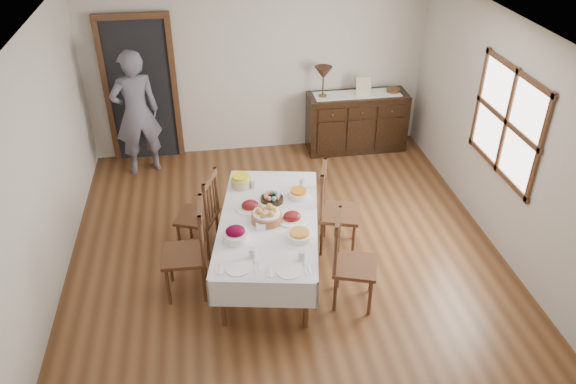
{
  "coord_description": "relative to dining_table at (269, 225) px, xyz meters",
  "views": [
    {
      "loc": [
        -0.78,
        -4.9,
        4.14
      ],
      "look_at": [
        0.0,
        0.1,
        0.95
      ],
      "focal_mm": 35.0,
      "sensor_mm": 36.0,
      "label": 1
    }
  ],
  "objects": [
    {
      "name": "ground",
      "position": [
        0.23,
        0.01,
        -0.61
      ],
      "size": [
        6.0,
        6.0,
        0.0
      ],
      "primitive_type": "plane",
      "color": "brown"
    },
    {
      "name": "room_shell",
      "position": [
        0.08,
        0.43,
        1.03
      ],
      "size": [
        5.02,
        6.02,
        2.65
      ],
      "color": "silver",
      "rests_on": "ground"
    },
    {
      "name": "dining_table",
      "position": [
        0.0,
        0.0,
        0.0
      ],
      "size": [
        1.39,
        2.19,
        0.7
      ],
      "rotation": [
        0.0,
        0.0,
        -0.18
      ],
      "color": "white",
      "rests_on": "ground"
    },
    {
      "name": "chair_left_near",
      "position": [
        -0.86,
        -0.21,
        -0.06
      ],
      "size": [
        0.47,
        0.47,
        1.09
      ],
      "rotation": [
        0.0,
        0.0,
        -1.61
      ],
      "color": "#4E2F1C",
      "rests_on": "ground"
    },
    {
      "name": "chair_left_far",
      "position": [
        -0.72,
        0.49,
        -0.09
      ],
      "size": [
        0.55,
        0.55,
        1.03
      ],
      "rotation": [
        0.0,
        0.0,
        -1.94
      ],
      "color": "#4E2F1C",
      "rests_on": "ground"
    },
    {
      "name": "chair_right_near",
      "position": [
        0.75,
        -0.62,
        -0.08
      ],
      "size": [
        0.55,
        0.55,
        1.05
      ],
      "rotation": [
        0.0,
        0.0,
        1.25
      ],
      "color": "#4E2F1C",
      "rests_on": "ground"
    },
    {
      "name": "chair_right_far",
      "position": [
        0.8,
        0.31,
        -0.07
      ],
      "size": [
        0.56,
        0.56,
        1.08
      ],
      "rotation": [
        0.0,
        0.0,
        1.27
      ],
      "color": "#4E2F1C",
      "rests_on": "ground"
    },
    {
      "name": "sideboard",
      "position": [
        1.7,
        2.73,
        -0.16
      ],
      "size": [
        1.51,
        0.55,
        0.9
      ],
      "color": "black",
      "rests_on": "ground"
    },
    {
      "name": "person",
      "position": [
        -1.54,
        2.54,
        0.35
      ],
      "size": [
        0.69,
        0.55,
        1.94
      ],
      "primitive_type": "imported",
      "rotation": [
        0.0,
        0.0,
        3.45
      ],
      "color": "slate",
      "rests_on": "ground"
    },
    {
      "name": "bread_basket",
      "position": [
        -0.03,
        -0.04,
        0.16
      ],
      "size": [
        0.32,
        0.32,
        0.17
      ],
      "color": "#985634",
      "rests_on": "dining_table"
    },
    {
      "name": "egg_basket",
      "position": [
        0.08,
        0.34,
        0.13
      ],
      "size": [
        0.26,
        0.26,
        0.1
      ],
      "color": "black",
      "rests_on": "dining_table"
    },
    {
      "name": "ham_platter_a",
      "position": [
        -0.18,
        0.24,
        0.11
      ],
      "size": [
        0.33,
        0.33,
        0.11
      ],
      "color": "white",
      "rests_on": "dining_table"
    },
    {
      "name": "ham_platter_b",
      "position": [
        0.25,
        -0.05,
        0.11
      ],
      "size": [
        0.33,
        0.33,
        0.11
      ],
      "color": "white",
      "rests_on": "dining_table"
    },
    {
      "name": "beet_bowl",
      "position": [
        -0.37,
        -0.32,
        0.16
      ],
      "size": [
        0.26,
        0.26,
        0.16
      ],
      "color": "white",
      "rests_on": "dining_table"
    },
    {
      "name": "carrot_bowl",
      "position": [
        0.39,
        0.38,
        0.13
      ],
      "size": [
        0.24,
        0.24,
        0.09
      ],
      "color": "white",
      "rests_on": "dining_table"
    },
    {
      "name": "pineapple_bowl",
      "position": [
        -0.24,
        0.7,
        0.16
      ],
      "size": [
        0.23,
        0.23,
        0.15
      ],
      "color": "#D4BC8C",
      "rests_on": "dining_table"
    },
    {
      "name": "casserole_dish",
      "position": [
        0.27,
        -0.38,
        0.12
      ],
      "size": [
        0.27,
        0.27,
        0.08
      ],
      "color": "white",
      "rests_on": "dining_table"
    },
    {
      "name": "butter_dish",
      "position": [
        -0.08,
        -0.15,
        0.12
      ],
      "size": [
        0.15,
        0.11,
        0.07
      ],
      "color": "white",
      "rests_on": "dining_table"
    },
    {
      "name": "setting_left",
      "position": [
        -0.34,
        -0.72,
        0.11
      ],
      "size": [
        0.44,
        0.31,
        0.1
      ],
      "color": "white",
      "rests_on": "dining_table"
    },
    {
      "name": "setting_right",
      "position": [
        0.13,
        -0.83,
        0.11
      ],
      "size": [
        0.44,
        0.31,
        0.1
      ],
      "color": "white",
      "rests_on": "dining_table"
    },
    {
      "name": "glass_far_a",
      "position": [
        -0.1,
        0.65,
        0.14
      ],
      "size": [
        0.06,
        0.06,
        0.1
      ],
      "color": "silver",
      "rests_on": "dining_table"
    },
    {
      "name": "glass_far_b",
      "position": [
        0.46,
        0.59,
        0.14
      ],
      "size": [
        0.06,
        0.06,
        0.11
      ],
      "color": "silver",
      "rests_on": "dining_table"
    },
    {
      "name": "runner",
      "position": [
        1.68,
        2.73,
        0.3
      ],
      "size": [
        1.3,
        0.35,
        0.01
      ],
      "color": "white",
      "rests_on": "sideboard"
    },
    {
      "name": "table_lamp",
      "position": [
        1.15,
        2.73,
        0.65
      ],
      "size": [
        0.26,
        0.26,
        0.46
      ],
      "color": "brown",
      "rests_on": "sideboard"
    },
    {
      "name": "picture_frame",
      "position": [
        1.76,
        2.68,
        0.43
      ],
      "size": [
        0.22,
        0.08,
        0.28
      ],
      "color": "beige",
      "rests_on": "sideboard"
    },
    {
      "name": "deco_bowl",
      "position": [
        2.24,
        2.74,
        0.32
      ],
      "size": [
        0.2,
        0.2,
        0.06
      ],
      "color": "#4E2F1C",
      "rests_on": "sideboard"
    }
  ]
}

